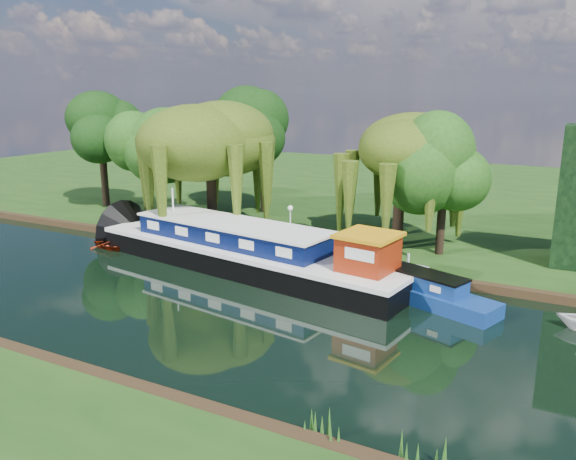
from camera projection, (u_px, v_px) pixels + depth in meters
The scene contains 14 objects.
ground at pixel (187, 299), 28.39m from camera, with size 120.00×120.00×0.00m, color black.
far_bank at pixel (390, 191), 57.61m from camera, with size 120.00×52.00×0.45m, color #17360E.
dutch_barge at pixel (249, 251), 33.00m from camera, with size 21.22×7.82×4.38m.
narrowboat at pixel (393, 281), 29.29m from camera, with size 11.38×5.68×1.67m.
red_dinghy at pixel (115, 248), 37.57m from camera, with size 2.34×3.27×0.68m, color maroon.
willow_left at pixel (210, 144), 38.36m from camera, with size 7.22×7.22×8.65m.
willow_right at pixel (401, 160), 35.50m from camera, with size 6.26×6.26×7.63m.
tree_far_left at pixel (146, 145), 44.14m from camera, with size 5.10×5.10×8.22m.
tree_far_back at pixel (101, 135), 47.78m from camera, with size 5.23×5.23×8.80m.
tree_far_mid at pixel (264, 134), 45.33m from camera, with size 5.68×5.68×9.29m.
tree_far_right at pixel (445, 171), 33.56m from camera, with size 4.55×4.55×7.44m.
lamppost at pixel (290, 214), 36.62m from camera, with size 0.36×0.36×2.56m.
mooring_posts at pixel (261, 242), 35.62m from camera, with size 19.16×0.16×1.00m.
reeds_near at pixel (212, 392), 18.66m from camera, with size 33.70×1.50×1.10m.
Camera 1 is at (16.86, -21.32, 10.30)m, focal length 35.00 mm.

